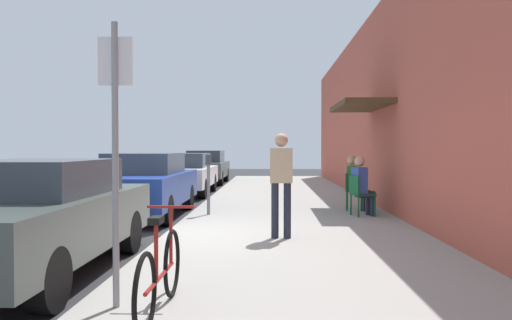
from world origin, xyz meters
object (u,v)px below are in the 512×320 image
parked_car_3 (206,167)px  street_sign (115,141)px  seated_patron_0 (362,184)px  cafe_chair_0 (359,193)px  parking_meter (208,180)px  pedestrian_standing (281,177)px  cafe_chair_1 (352,189)px  parked_car_0 (35,215)px  parked_car_2 (185,173)px  seated_patron_1 (354,181)px  parked_car_1 (144,184)px  bicycle_0 (160,274)px

parked_car_3 → street_sign: bearing=-85.2°
parked_car_3 → seated_patron_0: parked_car_3 is taller
parked_car_3 → cafe_chair_0: (4.83, -11.64, -0.14)m
parking_meter → pedestrian_standing: (1.54, -2.87, 0.23)m
street_sign → parking_meter: bearing=89.6°
cafe_chair_1 → cafe_chair_0: bearing=-89.9°
parked_car_0 → parked_car_2: (0.00, 10.82, -0.01)m
parked_car_0 → seated_patron_1: 7.50m
seated_patron_0 → cafe_chair_1: seated_patron_0 is taller
seated_patron_1 → pedestrian_standing: size_ratio=0.76×
parking_meter → seated_patron_1: bearing=13.9°
seated_patron_1 → seated_patron_0: bearing=-90.0°
parked_car_2 → cafe_chair_0: bearing=-51.7°
street_sign → cafe_chair_0: size_ratio=2.99×
seated_patron_1 → cafe_chair_0: bearing=-93.3°
parked_car_3 → parked_car_0: bearing=-90.0°
parked_car_0 → seated_patron_0: size_ratio=3.41×
parked_car_3 → parked_car_1: bearing=-90.0°
parked_car_0 → parked_car_1: parked_car_1 is taller
parked_car_1 → seated_patron_1: bearing=4.0°
parked_car_0 → bicycle_0: 2.64m
parked_car_2 → seated_patron_0: 7.82m
seated_patron_0 → street_sign: bearing=-118.4°
street_sign → cafe_chair_0: 7.17m
parked_car_1 → bicycle_0: bearing=-74.7°
parking_meter → cafe_chair_0: 3.30m
parked_car_0 → cafe_chair_1: (4.83, 5.70, -0.12)m
parked_car_2 → bicycle_0: (1.95, -12.58, -0.25)m
seated_patron_1 → pedestrian_standing: (-1.80, -3.70, 0.30)m
parked_car_1 → cafe_chair_1: size_ratio=5.06×
parked_car_3 → cafe_chair_1: 11.69m
parked_car_0 → street_sign: 2.34m
parking_meter → seated_patron_0: bearing=-2.5°
bicycle_0 → parking_meter: bearing=93.5°
parking_meter → cafe_chair_0: bearing=-2.8°
cafe_chair_1 → seated_patron_1: 0.20m
cafe_chair_0 → pedestrian_standing: 3.26m
parked_car_2 → seated_patron_0: size_ratio=3.41×
parking_meter → seated_patron_1: (3.34, 0.83, -0.07)m
seated_patron_0 → seated_patron_1: (-0.00, 0.97, 0.00)m
pedestrian_standing → parked_car_3: bearing=102.1°
cafe_chair_1 → seated_patron_0: bearing=-86.5°
street_sign → pedestrian_standing: street_sign is taller
cafe_chair_0 → seated_patron_1: size_ratio=0.67×
cafe_chair_1 → seated_patron_1: seated_patron_1 is taller
cafe_chair_0 → seated_patron_0: size_ratio=0.67×
parked_car_2 → pedestrian_standing: bearing=-70.7°
parked_car_0 → parked_car_1: size_ratio=1.00×
street_sign → seated_patron_1: 8.05m
street_sign → pedestrian_standing: size_ratio=1.53×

